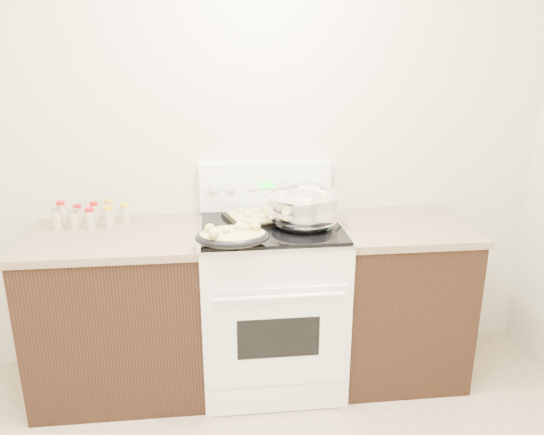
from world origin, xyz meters
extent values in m
cube|color=beige|center=(0.00, 1.77, 1.35)|extent=(4.00, 0.05, 2.70)
cube|color=black|center=(-0.48, 1.43, 0.44)|extent=(0.90, 0.64, 0.88)
cube|color=brown|center=(-0.48, 1.43, 0.90)|extent=(0.93, 0.67, 0.04)
cube|color=black|center=(1.08, 1.43, 0.44)|extent=(0.70, 0.64, 0.88)
cube|color=brown|center=(1.08, 1.43, 0.90)|extent=(0.73, 0.67, 0.04)
cube|color=white|center=(0.35, 1.42, 0.46)|extent=(0.76, 0.66, 0.92)
cube|color=white|center=(0.35, 1.08, 0.45)|extent=(0.70, 0.01, 0.55)
cube|color=black|center=(0.35, 1.08, 0.46)|extent=(0.42, 0.01, 0.22)
cylinder|color=white|center=(0.35, 1.04, 0.70)|extent=(0.65, 0.02, 0.02)
cube|color=white|center=(0.35, 1.09, 0.08)|extent=(0.70, 0.01, 0.14)
cube|color=silver|center=(0.35, 1.42, 0.93)|extent=(0.78, 0.68, 0.01)
cube|color=black|center=(0.35, 1.42, 0.94)|extent=(0.74, 0.64, 0.01)
cube|color=white|center=(0.35, 1.72, 1.08)|extent=(0.76, 0.07, 0.28)
cylinder|color=white|center=(0.05, 1.67, 1.10)|extent=(0.06, 0.02, 0.06)
cylinder|color=white|center=(0.15, 1.67, 1.10)|extent=(0.06, 0.02, 0.06)
cylinder|color=white|center=(0.55, 1.67, 1.10)|extent=(0.06, 0.02, 0.06)
cylinder|color=white|center=(0.65, 1.67, 1.10)|extent=(0.06, 0.02, 0.06)
cube|color=#19E533|center=(0.35, 1.67, 1.10)|extent=(0.09, 0.00, 0.04)
cube|color=silver|center=(0.27, 1.67, 1.10)|extent=(0.05, 0.00, 0.05)
cube|color=silver|center=(0.43, 1.67, 1.10)|extent=(0.05, 0.00, 0.05)
ellipsoid|color=silver|center=(0.52, 1.39, 1.02)|extent=(0.45, 0.45, 0.23)
cylinder|color=silver|center=(0.52, 1.39, 0.95)|extent=(0.21, 0.21, 0.01)
torus|color=silver|center=(0.52, 1.39, 1.11)|extent=(0.39, 0.39, 0.02)
cylinder|color=silver|center=(0.52, 1.39, 1.05)|extent=(0.37, 0.37, 0.13)
cylinder|color=brown|center=(0.52, 1.39, 1.10)|extent=(0.35, 0.35, 0.00)
cube|color=#FEE5BB|center=(0.40, 1.37, 1.11)|extent=(0.04, 0.04, 0.03)
cube|color=#FEE5BB|center=(0.42, 1.43, 1.11)|extent=(0.03, 0.03, 0.02)
cube|color=#FEE5BB|center=(0.63, 1.46, 1.11)|extent=(0.03, 0.03, 0.02)
cube|color=#FEE5BB|center=(0.61, 1.35, 1.11)|extent=(0.04, 0.04, 0.03)
cube|color=#FEE5BB|center=(0.48, 1.32, 1.11)|extent=(0.04, 0.04, 0.03)
cube|color=#FEE5BB|center=(0.52, 1.28, 1.11)|extent=(0.04, 0.04, 0.03)
cube|color=#FEE5BB|center=(0.60, 1.42, 1.11)|extent=(0.04, 0.04, 0.03)
cube|color=#FEE5BB|center=(0.50, 1.35, 1.11)|extent=(0.04, 0.04, 0.03)
cube|color=#FEE5BB|center=(0.56, 1.51, 1.11)|extent=(0.04, 0.04, 0.02)
cube|color=#FEE5BB|center=(0.64, 1.43, 1.11)|extent=(0.03, 0.03, 0.03)
ellipsoid|color=black|center=(0.13, 1.14, 0.98)|extent=(0.37, 0.26, 0.08)
ellipsoid|color=tan|center=(0.13, 1.14, 1.00)|extent=(0.33, 0.23, 0.06)
sphere|color=tan|center=(0.04, 1.06, 1.03)|extent=(0.05, 0.05, 0.05)
sphere|color=tan|center=(0.17, 1.18, 1.03)|extent=(0.04, 0.04, 0.04)
sphere|color=tan|center=(0.20, 1.13, 1.03)|extent=(0.05, 0.05, 0.05)
sphere|color=tan|center=(0.10, 1.10, 1.03)|extent=(0.04, 0.04, 0.04)
sphere|color=tan|center=(0.20, 1.21, 1.03)|extent=(0.04, 0.04, 0.04)
sphere|color=tan|center=(0.17, 1.14, 1.03)|extent=(0.06, 0.06, 0.06)
sphere|color=tan|center=(0.24, 1.14, 1.03)|extent=(0.05, 0.05, 0.05)
sphere|color=tan|center=(0.03, 1.14, 1.03)|extent=(0.05, 0.05, 0.05)
cube|color=black|center=(0.33, 1.52, 0.95)|extent=(0.48, 0.40, 0.02)
cube|color=tan|center=(0.33, 1.52, 0.97)|extent=(0.43, 0.35, 0.02)
sphere|color=tan|center=(0.43, 1.51, 0.98)|extent=(0.04, 0.04, 0.04)
sphere|color=tan|center=(0.20, 1.57, 0.98)|extent=(0.04, 0.04, 0.04)
sphere|color=tan|center=(0.44, 1.47, 0.98)|extent=(0.04, 0.04, 0.04)
sphere|color=tan|center=(0.26, 1.52, 0.98)|extent=(0.03, 0.03, 0.03)
sphere|color=tan|center=(0.23, 1.48, 0.98)|extent=(0.04, 0.04, 0.04)
sphere|color=tan|center=(0.30, 1.45, 0.98)|extent=(0.04, 0.04, 0.04)
sphere|color=tan|center=(0.30, 1.56, 0.98)|extent=(0.05, 0.05, 0.05)
sphere|color=tan|center=(0.32, 1.45, 0.98)|extent=(0.04, 0.04, 0.04)
sphere|color=tan|center=(0.23, 1.46, 0.98)|extent=(0.04, 0.04, 0.04)
sphere|color=tan|center=(0.34, 1.58, 0.98)|extent=(0.04, 0.04, 0.04)
cylinder|color=#A06F49|center=(0.22, 1.25, 0.95)|extent=(0.02, 0.24, 0.01)
sphere|color=#A06F49|center=(0.21, 1.14, 0.96)|extent=(0.04, 0.04, 0.04)
sphere|color=#79AAB4|center=(0.63, 1.31, 0.97)|extent=(0.07, 0.07, 0.07)
cylinder|color=#79AAB4|center=(0.70, 1.40, 0.99)|extent=(0.17, 0.19, 0.06)
cylinder|color=#BFB28C|center=(-0.78, 1.62, 0.98)|extent=(0.04, 0.04, 0.11)
cylinder|color=#B21414|center=(-0.78, 1.62, 1.04)|extent=(0.05, 0.05, 0.02)
cylinder|color=#BFB28C|center=(-0.70, 1.63, 0.97)|extent=(0.04, 0.04, 0.09)
cylinder|color=#B21414|center=(-0.70, 1.63, 1.02)|extent=(0.04, 0.04, 0.02)
cylinder|color=#BFB28C|center=(-0.61, 1.63, 0.97)|extent=(0.04, 0.04, 0.10)
cylinder|color=#B21414|center=(-0.61, 1.63, 1.03)|extent=(0.04, 0.04, 0.02)
cylinder|color=#BFB28C|center=(-0.52, 1.63, 0.98)|extent=(0.04, 0.04, 0.11)
cylinder|color=gold|center=(-0.52, 1.63, 1.04)|extent=(0.05, 0.05, 0.02)
cylinder|color=#BFB28C|center=(-0.44, 1.63, 0.97)|extent=(0.05, 0.05, 0.09)
cylinder|color=gold|center=(-0.44, 1.63, 1.02)|extent=(0.05, 0.05, 0.02)
cylinder|color=#BFB28C|center=(-0.79, 1.55, 0.97)|extent=(0.04, 0.04, 0.10)
cylinder|color=#B2B2B7|center=(-0.79, 1.55, 1.03)|extent=(0.04, 0.04, 0.02)
cylinder|color=#BFB28C|center=(-0.70, 1.54, 0.97)|extent=(0.04, 0.04, 0.09)
cylinder|color=#B2B2B7|center=(-0.70, 1.54, 1.02)|extent=(0.05, 0.05, 0.02)
cylinder|color=#BFB28C|center=(-0.61, 1.53, 0.97)|extent=(0.05, 0.05, 0.10)
cylinder|color=#B21414|center=(-0.61, 1.53, 1.03)|extent=(0.05, 0.05, 0.02)
cylinder|color=#BFB28C|center=(-0.52, 1.54, 0.97)|extent=(0.05, 0.05, 0.10)
cylinder|color=gold|center=(-0.52, 1.54, 1.03)|extent=(0.05, 0.05, 0.02)
camera|label=1|loc=(0.05, -1.25, 1.85)|focal=35.00mm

